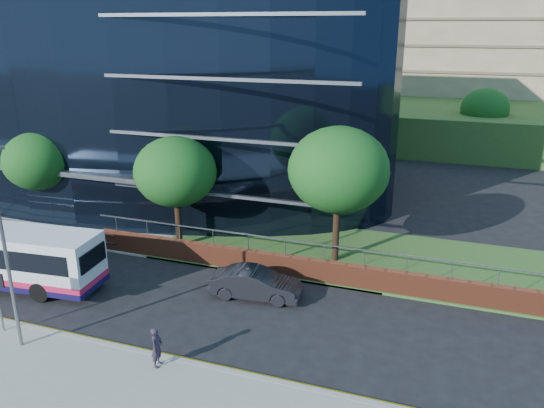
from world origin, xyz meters
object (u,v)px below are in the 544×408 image
at_px(tree_far_b, 38,161).
at_px(tree_far_c, 175,172).
at_px(parked_car, 256,284).
at_px(tree_far_d, 339,170).
at_px(streetlight_east, 5,246).
at_px(pedestrian, 157,347).
at_px(tree_dist_e, 485,109).

distance_m(tree_far_b, tree_far_c, 10.02).
xyz_separation_m(tree_far_b, parked_car, (16.35, -4.69, -3.50)).
height_order(tree_far_c, tree_far_d, tree_far_d).
xyz_separation_m(tree_far_d, streetlight_east, (-10.00, -12.17, -0.75)).
bearing_deg(tree_far_b, pedestrian, -36.71).
bearing_deg(tree_dist_e, pedestrian, -106.26).
height_order(tree_far_c, parked_car, tree_far_c).
relative_size(streetlight_east, parked_car, 1.85).
distance_m(tree_dist_e, streetlight_east, 45.85).
xyz_separation_m(tree_far_c, tree_dist_e, (17.00, 31.00, 0.00)).
bearing_deg(tree_far_d, streetlight_east, -129.40).
bearing_deg(pedestrian, streetlight_east, 89.30).
xyz_separation_m(tree_far_b, tree_far_c, (10.00, -0.50, 0.33)).
height_order(tree_far_b, tree_far_c, tree_far_c).
distance_m(tree_far_d, streetlight_east, 15.77).
bearing_deg(tree_far_c, tree_far_d, 6.34).
bearing_deg(tree_far_b, tree_dist_e, 48.48).
relative_size(tree_far_b, tree_far_d, 0.81).
height_order(tree_far_d, pedestrian, tree_far_d).
bearing_deg(pedestrian, tree_far_d, -26.03).
bearing_deg(tree_dist_e, tree_far_b, -131.52).
distance_m(tree_dist_e, parked_car, 36.96).
xyz_separation_m(tree_far_b, tree_dist_e, (27.00, 30.50, 0.33)).
bearing_deg(streetlight_east, tree_far_c, 84.89).
xyz_separation_m(tree_far_b, pedestrian, (14.87, -11.09, -3.27)).
bearing_deg(streetlight_east, tree_dist_e, 66.89).
bearing_deg(tree_far_c, tree_far_b, 177.14).
relative_size(tree_far_b, tree_far_c, 0.93).
bearing_deg(tree_far_b, tree_far_d, 1.51).
distance_m(tree_far_b, tree_far_d, 19.03).
relative_size(tree_dist_e, pedestrian, 4.10).
bearing_deg(streetlight_east, parked_car, 43.53).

